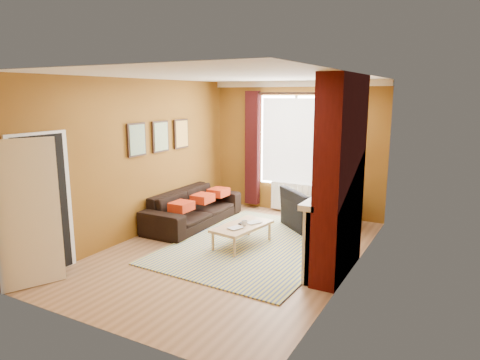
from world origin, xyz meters
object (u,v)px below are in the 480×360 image
(sofa, at_px, (194,207))
(armchair, at_px, (319,208))
(wicker_stool, at_px, (301,208))
(floor_lamp, at_px, (355,157))
(coffee_table, at_px, (242,227))

(sofa, distance_m, armchair, 2.44)
(sofa, relative_size, wicker_stool, 4.95)
(wicker_stool, bearing_deg, armchair, -37.66)
(sofa, height_order, floor_lamp, floor_lamp)
(floor_lamp, bearing_deg, wicker_stool, 175.38)
(armchair, relative_size, wicker_stool, 2.55)
(wicker_stool, bearing_deg, floor_lamp, -4.62)
(armchair, bearing_deg, floor_lamp, 158.89)
(coffee_table, bearing_deg, armchair, 71.55)
(sofa, height_order, coffee_table, sofa)
(sofa, xyz_separation_m, wicker_stool, (1.75, 1.32, -0.10))
(wicker_stool, xyz_separation_m, floor_lamp, (1.07, -0.09, 1.14))
(coffee_table, relative_size, floor_lamp, 0.68)
(coffee_table, height_order, floor_lamp, floor_lamp)
(wicker_stool, bearing_deg, sofa, -142.93)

